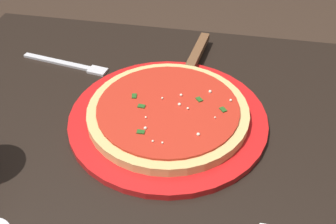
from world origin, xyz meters
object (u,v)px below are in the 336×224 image
pizza (168,111)px  fork (70,65)px  pizza_server (193,63)px  serving_plate (168,118)px

pizza → fork: (0.23, -0.13, -0.02)m
pizza → fork: size_ratio=1.44×
pizza → pizza_server: pizza is taller
fork → serving_plate: bearing=150.4°
serving_plate → pizza: size_ratio=1.24×
fork → pizza: bearing=150.4°
pizza_server → serving_plate: bearing=83.2°
serving_plate → fork: 0.26m
pizza → pizza_server: size_ratio=1.20×
serving_plate → pizza: (-0.00, 0.00, 0.02)m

